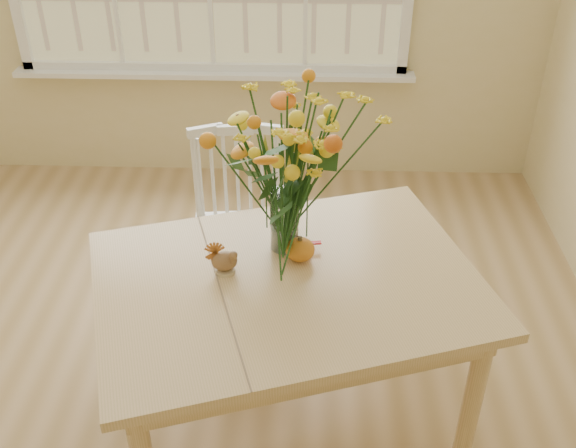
{
  "coord_description": "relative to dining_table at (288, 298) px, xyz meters",
  "views": [
    {
      "loc": [
        0.58,
        -1.68,
        2.21
      ],
      "look_at": [
        0.52,
        0.21,
        0.94
      ],
      "focal_mm": 42.0,
      "sensor_mm": 36.0,
      "label": 1
    }
  ],
  "objects": [
    {
      "name": "dark_gourd",
      "position": [
        0.03,
        0.16,
        0.12
      ],
      "size": [
        0.13,
        0.11,
        0.06
      ],
      "color": "#38160F",
      "rests_on": "dining_table"
    },
    {
      "name": "windsor_chair",
      "position": [
        -0.25,
        0.72,
        -0.12
      ],
      "size": [
        0.46,
        0.44,
        0.9
      ],
      "rotation": [
        0.0,
        0.0,
        0.1
      ],
      "color": "white",
      "rests_on": "floor"
    },
    {
      "name": "flower_vase",
      "position": [
        -0.02,
        0.19,
        0.45
      ],
      "size": [
        0.5,
        0.5,
        0.59
      ],
      "color": "white",
      "rests_on": "dining_table"
    },
    {
      "name": "turkey_figurine",
      "position": [
        -0.23,
        0.03,
        0.14
      ],
      "size": [
        0.1,
        0.08,
        0.12
      ],
      "rotation": [
        0.0,
        0.0,
        0.18
      ],
      "color": "#CCB78C",
      "rests_on": "dining_table"
    },
    {
      "name": "pumpkin",
      "position": [
        0.04,
        0.11,
        0.13
      ],
      "size": [
        0.11,
        0.11,
        0.08
      ],
      "primitive_type": "ellipsoid",
      "color": "orange",
      "rests_on": "dining_table"
    },
    {
      "name": "dining_table",
      "position": [
        0.0,
        0.0,
        0.0
      ],
      "size": [
        1.57,
        1.32,
        0.72
      ],
      "rotation": [
        0.0,
        0.0,
        0.3
      ],
      "color": "tan",
      "rests_on": "floor"
    }
  ]
}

